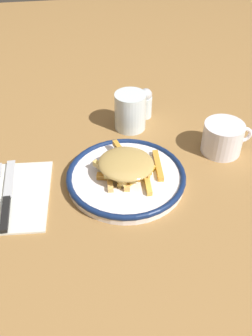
{
  "coord_description": "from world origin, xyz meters",
  "views": [
    {
      "loc": [
        -0.09,
        -0.59,
        0.55
      ],
      "look_at": [
        0.0,
        0.0,
        0.04
      ],
      "focal_mm": 40.41,
      "sensor_mm": 36.0,
      "label": 1
    }
  ],
  "objects": [
    {
      "name": "coffee_mug",
      "position": [
        0.24,
        0.07,
        0.04
      ],
      "size": [
        0.12,
        0.09,
        0.07
      ],
      "color": "white",
      "rests_on": "ground_plane"
    },
    {
      "name": "knife",
      "position": [
        -0.25,
        -0.03,
        0.01
      ],
      "size": [
        0.02,
        0.21,
        0.01
      ],
      "color": "black",
      "rests_on": "napkin"
    },
    {
      "name": "napkin",
      "position": [
        -0.25,
        -0.01,
        0.0
      ],
      "size": [
        0.18,
        0.22,
        0.01
      ],
      "primitive_type": "cube",
      "rotation": [
        0.0,
        0.0,
        -0.07
      ],
      "color": "silver",
      "rests_on": "ground_plane"
    },
    {
      "name": "fries_heap",
      "position": [
        0.0,
        -0.0,
        0.04
      ],
      "size": [
        0.16,
        0.18,
        0.04
      ],
      "color": "gold",
      "rests_on": "plate"
    },
    {
      "name": "ground_plane",
      "position": [
        0.0,
        0.0,
        0.0
      ],
      "size": [
        2.6,
        2.6,
        0.0
      ],
      "primitive_type": "plane",
      "color": "olive"
    },
    {
      "name": "salt_shaker",
      "position": [
        0.09,
        0.25,
        0.04
      ],
      "size": [
        0.03,
        0.03,
        0.08
      ],
      "color": "silver",
      "rests_on": "ground_plane"
    },
    {
      "name": "water_glass",
      "position": [
        0.04,
        0.2,
        0.05
      ],
      "size": [
        0.08,
        0.08,
        0.09
      ],
      "primitive_type": "cylinder",
      "color": "silver",
      "rests_on": "ground_plane"
    },
    {
      "name": "plate",
      "position": [
        0.0,
        0.0,
        0.01
      ],
      "size": [
        0.25,
        0.25,
        0.02
      ],
      "color": "white",
      "rests_on": "ground_plane"
    }
  ]
}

